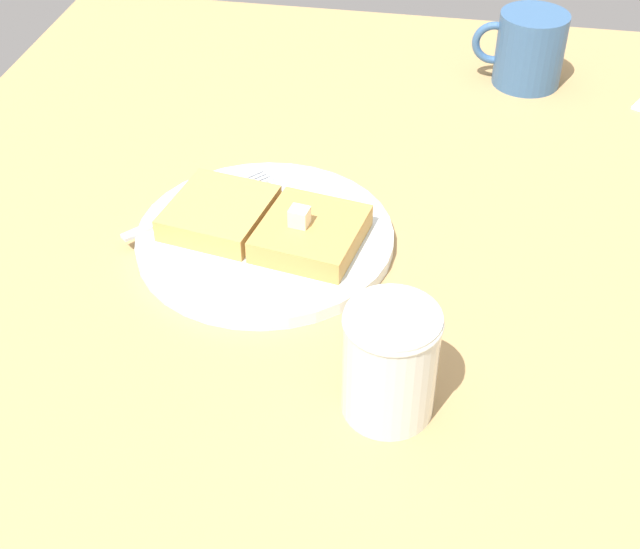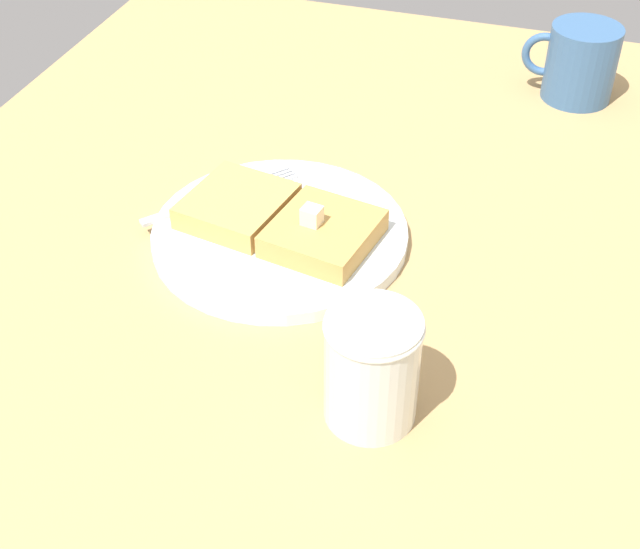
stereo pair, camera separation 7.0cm
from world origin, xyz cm
name	(u,v)px [view 2 (the right image)]	position (x,y,z in cm)	size (l,w,h in cm)	color
table_surface	(396,243)	(0.00, 0.00, 1.13)	(96.18, 96.18, 2.26)	tan
plate	(280,234)	(9.90, 4.23, 2.97)	(23.19, 23.19, 1.25)	silver
toast_slice_left	(323,233)	(5.53, 5.02, 4.58)	(8.45, 9.20, 2.13)	tan
toast_slice_middle	(237,206)	(14.27, 3.44, 4.58)	(8.45, 9.20, 2.13)	tan
butter_pat_primary	(312,216)	(6.49, 5.29, 6.47)	(1.65, 1.49, 1.65)	#F7E8C4
fork	(230,194)	(16.22, 0.66, 3.69)	(11.46, 13.11, 0.36)	silver
syrup_jar	(372,371)	(-3.33, 21.77, 6.55)	(6.98, 6.98, 9.03)	#59270A
coffee_mug	(580,63)	(-12.96, -31.35, 6.49)	(10.57, 7.79, 8.43)	#365D8B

